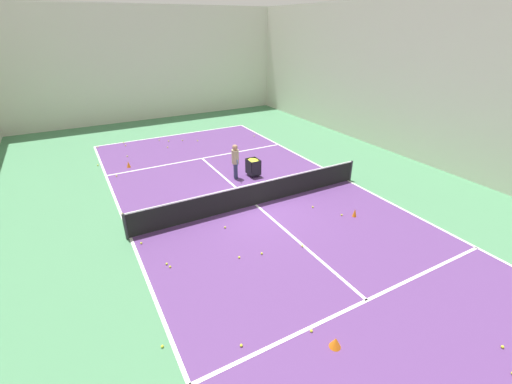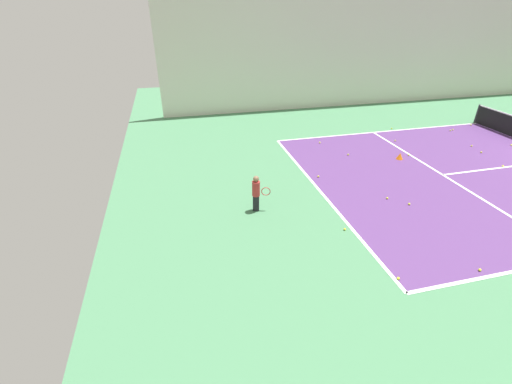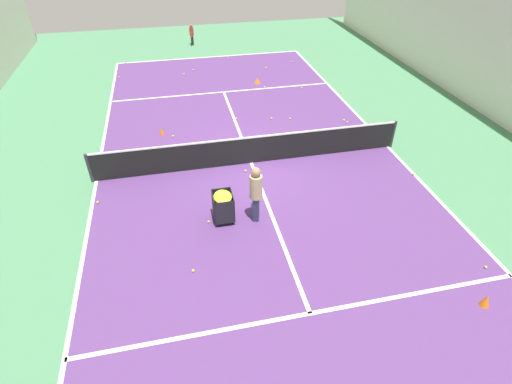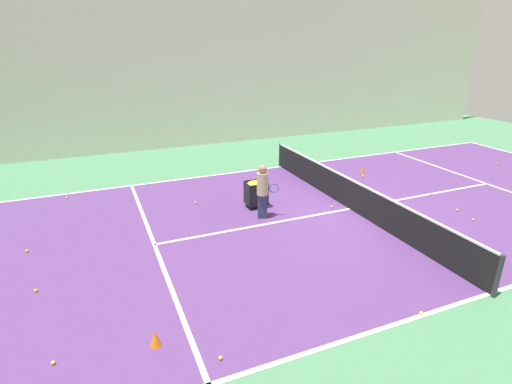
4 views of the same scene
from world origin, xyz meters
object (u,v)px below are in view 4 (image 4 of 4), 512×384
Objects in this scene: tennis_net at (351,194)px; coach_at_net at (263,188)px; ball_cart at (256,189)px; training_cone_1 at (155,338)px; training_cone_0 at (363,169)px.

coach_at_net is (0.46, 2.83, 0.45)m from tennis_net.
training_cone_1 is at bearing 141.45° from ball_cart.
training_cone_1 is at bearing -115.26° from coach_at_net.
coach_at_net is 5.79m from training_cone_1.
tennis_net reaches higher than ball_cart.
training_cone_1 is at bearing 119.18° from tennis_net.
training_cone_1 is (-5.08, 4.05, -0.45)m from ball_cart.
training_cone_1 is (-3.76, 6.72, -0.35)m from tennis_net.
tennis_net is 2.90m from coach_at_net.
ball_cart reaches higher than training_cone_0.
coach_at_net reaches higher than training_cone_1.
ball_cart reaches higher than training_cone_1.
training_cone_0 is (1.52, -5.31, -0.44)m from ball_cart.
tennis_net is at bearing 137.27° from training_cone_0.
training_cone_0 is at bearing -73.99° from ball_cart.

